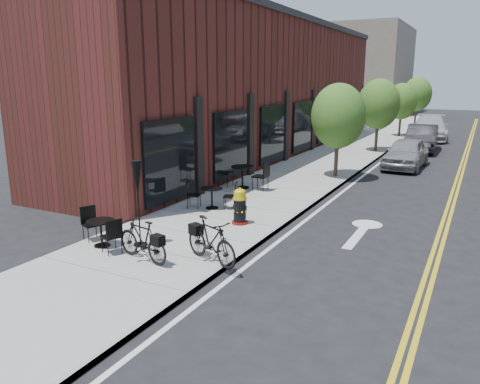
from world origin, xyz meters
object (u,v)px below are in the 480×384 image
Objects in this scene: fire_hydrant at (240,207)px; parked_car_a at (406,153)px; bicycle_left at (142,240)px; parked_car_c at (430,128)px; patio_umbrella at (137,185)px; parked_car_b at (422,138)px; bicycle_right at (211,241)px; bistro_set_b at (212,195)px; bistro_set_c at (242,174)px; bistro_set_a at (101,229)px.

fire_hydrant is 0.25× the size of parked_car_a.
parked_car_c is at bearing -174.08° from bicycle_left.
parked_car_a is 11.74m from parked_car_c.
parked_car_c is (-0.18, 11.74, 0.11)m from parked_car_a.
patio_umbrella is at bearing -103.07° from parked_car_c.
bicycle_left is 21.23m from parked_car_b.
parked_car_c reaches higher than bicycle_right.
bistro_set_c is (-0.43, 2.94, 0.11)m from bistro_set_b.
bicycle_left is at bearing -101.42° from parked_car_c.
patio_umbrella is 20.64m from parked_car_b.
bistro_set_c reaches higher than bicycle_left.
parked_car_c is at bearing 89.00° from parked_car_b.
bistro_set_a is at bearing -87.47° from bicycle_left.
parked_car_c reaches higher than bistro_set_a.
bicycle_left is 0.76× the size of patio_umbrella.
parked_car_c reaches higher than bicycle_left.
bicycle_left is (-0.66, -3.43, -0.01)m from fire_hydrant.
bistro_set_c is 8.97m from parked_car_a.
parked_car_c is at bearing 17.84° from bicycle_right.
parked_car_b is at bearing -176.42° from bicycle_left.
bicycle_left is 0.94× the size of bicycle_right.
bistro_set_c is 0.94× the size of patio_umbrella.
bistro_set_c is 0.43× the size of parked_car_b.
parked_car_c reaches higher than bistro_set_c.
bistro_set_a is 0.28× the size of parked_car_c.
bistro_set_b is at bearing -156.47° from bicycle_left.
bistro_set_b reaches higher than bistro_set_a.
fire_hydrant is 3.82m from bistro_set_a.
parked_car_c is (4.05, 22.35, 0.26)m from bistro_set_b.
patio_umbrella is (-2.10, 0.14, 1.00)m from bicycle_right.
bistro_set_b is 0.76× the size of patio_umbrella.
bistro_set_c reaches higher than bistro_set_b.
bicycle_right reaches higher than bicycle_left.
fire_hydrant reaches higher than bicycle_left.
bistro_set_b is (-2.27, 3.84, -0.08)m from bicycle_right.
parked_car_b is at bearing 16.24° from bicycle_right.
bicycle_left is 1.43m from patio_umbrella.
bicycle_right is 0.41× the size of parked_car_a.
patio_umbrella is at bearing 53.76° from bistro_set_a.
bicycle_left is 1.50m from bistro_set_a.
bicycle_right is 2.92m from bistro_set_a.
bicycle_right is at bearing -98.24° from parked_car_b.
parked_car_a is (4.66, 7.66, 0.04)m from bistro_set_c.
bicycle_right is 7.30m from bistro_set_c.
parked_car_a is (4.06, 14.30, -0.93)m from patio_umbrella.
parked_car_a is 5.92m from parked_car_b.
parked_car_c is (-0.18, 5.83, 0.06)m from parked_car_b.
fire_hydrant is 2.94m from bicycle_right.
patio_umbrella is at bearing -124.62° from bicycle_left.
parked_car_b is at bearing 100.20° from bistro_set_a.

